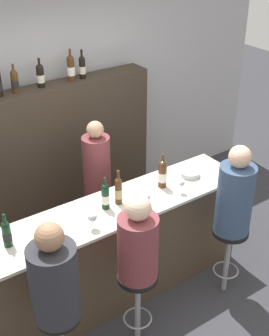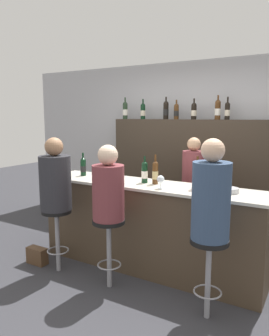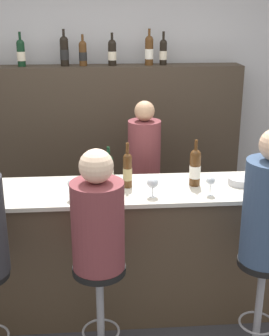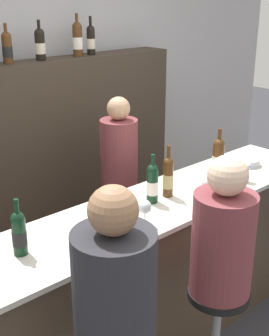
{
  "view_description": "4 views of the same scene",
  "coord_description": "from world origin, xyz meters",
  "px_view_note": "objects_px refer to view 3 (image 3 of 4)",
  "views": [
    {
      "loc": [
        -1.82,
        -2.64,
        3.37
      ],
      "look_at": [
        0.19,
        0.22,
        1.38
      ],
      "focal_mm": 50.0,
      "sensor_mm": 36.0,
      "label": 1
    },
    {
      "loc": [
        1.71,
        -2.95,
        1.78
      ],
      "look_at": [
        -0.24,
        0.37,
        1.17
      ],
      "focal_mm": 35.0,
      "sensor_mm": 36.0,
      "label": 2
    },
    {
      "loc": [
        -0.13,
        -2.87,
        2.29
      ],
      "look_at": [
        0.12,
        0.29,
        1.17
      ],
      "focal_mm": 50.0,
      "sensor_mm": 36.0,
      "label": 3
    },
    {
      "loc": [
        -1.9,
        -1.57,
        2.25
      ],
      "look_at": [
        -0.24,
        0.27,
        1.3
      ],
      "focal_mm": 50.0,
      "sensor_mm": 36.0,
      "label": 4
    }
  ],
  "objects_px": {
    "wine_bottle_backbar_1": "(21,53)",
    "wine_bottle_backbar_6": "(163,52)",
    "metal_bowl": "(240,181)",
    "bar_stool_right": "(261,282)",
    "wine_bottle_backbar_2": "(64,51)",
    "bar_stool_middle": "(100,290)",
    "wine_bottle_counter_3": "(195,167)",
    "guest_seated_middle": "(98,219)",
    "wine_bottle_counter_1": "(109,171)",
    "wine_bottle_counter_2": "(128,170)",
    "wine_glass_1": "(153,183)",
    "bartender": "(144,190)",
    "wine_glass_2": "(211,181)",
    "wine_bottle_backbar_4": "(112,52)",
    "wine_bottle_backbar_3": "(83,53)",
    "wine_glass_0": "(73,184)",
    "guest_seated_right": "(269,206)",
    "wine_bottle_backbar_5": "(149,50)"
  },
  "relations": [
    {
      "from": "bartender",
      "to": "wine_glass_2",
      "type": "bearing_deg",
      "value": -67.23
    },
    {
      "from": "wine_bottle_counter_2",
      "to": "bar_stool_right",
      "type": "height_order",
      "value": "wine_bottle_counter_2"
    },
    {
      "from": "wine_bottle_backbar_2",
      "to": "bar_stool_right",
      "type": "height_order",
      "value": "wine_bottle_backbar_2"
    },
    {
      "from": "wine_bottle_backbar_1",
      "to": "bar_stool_middle",
      "type": "distance_m",
      "value": 2.43
    },
    {
      "from": "wine_glass_0",
      "to": "wine_glass_2",
      "type": "bearing_deg",
      "value": 0.0
    },
    {
      "from": "guest_seated_right",
      "to": "wine_bottle_counter_1",
      "type": "bearing_deg",
      "value": 147.98
    },
    {
      "from": "wine_bottle_backbar_4",
      "to": "wine_glass_2",
      "type": "height_order",
      "value": "wine_bottle_backbar_4"
    },
    {
      "from": "bartender",
      "to": "wine_bottle_backbar_2",
      "type": "bearing_deg",
      "value": 137.79
    },
    {
      "from": "wine_bottle_counter_2",
      "to": "wine_glass_1",
      "type": "relative_size",
      "value": 2.35
    },
    {
      "from": "wine_bottle_counter_2",
      "to": "metal_bowl",
      "type": "xyz_separation_m",
      "value": [
        0.84,
        -0.01,
        -0.11
      ]
    },
    {
      "from": "wine_bottle_backbar_3",
      "to": "bartender",
      "type": "height_order",
      "value": "wine_bottle_backbar_3"
    },
    {
      "from": "wine_glass_1",
      "to": "wine_glass_2",
      "type": "height_order",
      "value": "wine_glass_1"
    },
    {
      "from": "wine_bottle_backbar_2",
      "to": "wine_bottle_counter_3",
      "type": "bearing_deg",
      "value": -53.2
    },
    {
      "from": "wine_bottle_backbar_2",
      "to": "wine_bottle_backbar_6",
      "type": "height_order",
      "value": "wine_bottle_backbar_2"
    },
    {
      "from": "wine_bottle_counter_3",
      "to": "guest_seated_middle",
      "type": "bearing_deg",
      "value": -139.59
    },
    {
      "from": "wine_bottle_backbar_2",
      "to": "guest_seated_right",
      "type": "height_order",
      "value": "wine_bottle_backbar_2"
    },
    {
      "from": "bartender",
      "to": "wine_glass_0",
      "type": "bearing_deg",
      "value": -122.73
    },
    {
      "from": "wine_bottle_counter_1",
      "to": "wine_bottle_counter_3",
      "type": "xyz_separation_m",
      "value": [
        0.63,
        0.0,
        0.01
      ]
    },
    {
      "from": "guest_seated_middle",
      "to": "bartender",
      "type": "height_order",
      "value": "bartender"
    },
    {
      "from": "wine_bottle_backbar_4",
      "to": "guest_seated_right",
      "type": "distance_m",
      "value": 2.26
    },
    {
      "from": "guest_seated_right",
      "to": "wine_glass_2",
      "type": "bearing_deg",
      "value": 122.94
    },
    {
      "from": "wine_bottle_backbar_5",
      "to": "wine_glass_0",
      "type": "height_order",
      "value": "wine_bottle_backbar_5"
    },
    {
      "from": "wine_bottle_backbar_4",
      "to": "wine_bottle_backbar_3",
      "type": "bearing_deg",
      "value": 180.0
    },
    {
      "from": "wine_bottle_backbar_6",
      "to": "wine_glass_0",
      "type": "xyz_separation_m",
      "value": [
        -0.81,
        -1.52,
        -0.73
      ]
    },
    {
      "from": "wine_bottle_backbar_4",
      "to": "bartender",
      "type": "distance_m",
      "value": 1.33
    },
    {
      "from": "wine_bottle_backbar_4",
      "to": "wine_bottle_backbar_5",
      "type": "relative_size",
      "value": 0.9
    },
    {
      "from": "wine_bottle_counter_1",
      "to": "bartender",
      "type": "relative_size",
      "value": 0.2
    },
    {
      "from": "metal_bowl",
      "to": "bar_stool_right",
      "type": "relative_size",
      "value": 0.25
    },
    {
      "from": "guest_seated_right",
      "to": "bar_stool_middle",
      "type": "bearing_deg",
      "value": 180.0
    },
    {
      "from": "wine_bottle_backbar_5",
      "to": "wine_glass_2",
      "type": "distance_m",
      "value": 1.72
    },
    {
      "from": "metal_bowl",
      "to": "bar_stool_right",
      "type": "distance_m",
      "value": 0.77
    },
    {
      "from": "wine_glass_2",
      "to": "bar_stool_middle",
      "type": "height_order",
      "value": "wine_glass_2"
    },
    {
      "from": "bar_stool_middle",
      "to": "wine_bottle_backbar_6",
      "type": "bearing_deg",
      "value": 71.48
    },
    {
      "from": "metal_bowl",
      "to": "bar_stool_middle",
      "type": "bearing_deg",
      "value": -150.42
    },
    {
      "from": "wine_bottle_backbar_4",
      "to": "wine_bottle_backbar_6",
      "type": "relative_size",
      "value": 0.97
    },
    {
      "from": "wine_bottle_backbar_2",
      "to": "bar_stool_right",
      "type": "xyz_separation_m",
      "value": [
        1.34,
        -1.94,
        -1.31
      ]
    },
    {
      "from": "wine_bottle_backbar_3",
      "to": "guest_seated_right",
      "type": "height_order",
      "value": "wine_bottle_backbar_3"
    },
    {
      "from": "wine_bottle_counter_1",
      "to": "wine_bottle_backbar_1",
      "type": "relative_size",
      "value": 0.99
    },
    {
      "from": "wine_glass_1",
      "to": "wine_glass_2",
      "type": "bearing_deg",
      "value": 0.0
    },
    {
      "from": "wine_bottle_backbar_2",
      "to": "bar_stool_middle",
      "type": "height_order",
      "value": "wine_bottle_backbar_2"
    },
    {
      "from": "wine_bottle_backbar_5",
      "to": "wine_bottle_backbar_3",
      "type": "bearing_deg",
      "value": 180.0
    },
    {
      "from": "wine_bottle_backbar_1",
      "to": "wine_bottle_backbar_6",
      "type": "distance_m",
      "value": 1.33
    },
    {
      "from": "wine_bottle_counter_1",
      "to": "metal_bowl",
      "type": "xyz_separation_m",
      "value": [
        0.98,
        -0.01,
        -0.1
      ]
    },
    {
      "from": "wine_bottle_backbar_3",
      "to": "wine_glass_0",
      "type": "height_order",
      "value": "wine_bottle_backbar_3"
    },
    {
      "from": "wine_bottle_counter_1",
      "to": "wine_bottle_counter_3",
      "type": "distance_m",
      "value": 0.63
    },
    {
      "from": "wine_bottle_backbar_5",
      "to": "guest_seated_right",
      "type": "height_order",
      "value": "wine_bottle_backbar_5"
    },
    {
      "from": "bar_stool_middle",
      "to": "bartender",
      "type": "relative_size",
      "value": 0.48
    },
    {
      "from": "wine_bottle_backbar_1",
      "to": "bartender",
      "type": "distance_m",
      "value": 1.71
    },
    {
      "from": "wine_bottle_backbar_2",
      "to": "wine_glass_1",
      "type": "bearing_deg",
      "value": -66.51
    },
    {
      "from": "wine_bottle_backbar_4",
      "to": "metal_bowl",
      "type": "bearing_deg",
      "value": -56.21
    }
  ]
}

